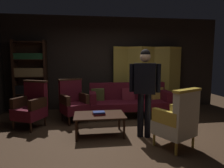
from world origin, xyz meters
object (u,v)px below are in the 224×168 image
object	(u,v)px
potted_plant	(74,97)
bookshelf	(31,76)
velvet_couch	(129,99)
standing_figure	(145,85)
armchair_wing_left	(31,106)
folding_screen	(148,77)
coffee_table	(99,117)
armchair_gilt_accent	(177,120)
book_red_leather	(99,114)
armchair_wing_right	(73,102)
book_navy_cloth	(99,112)

from	to	relation	value
potted_plant	bookshelf	bearing A→B (deg)	167.05
velvet_couch	standing_figure	xyz separation A→B (m)	(-0.04, -1.52, 0.57)
armchair_wing_left	folding_screen	bearing A→B (deg)	22.91
coffee_table	standing_figure	distance (m)	1.10
armchair_gilt_accent	standing_figure	bearing A→B (deg)	125.33
bookshelf	potted_plant	size ratio (longest dim) A/B	2.59
folding_screen	armchair_gilt_accent	world-z (taller)	folding_screen
armchair_gilt_accent	book_red_leather	distance (m)	1.48
armchair_wing_left	standing_figure	size ratio (longest dim) A/B	0.61
armchair_wing_left	armchair_wing_right	world-z (taller)	same
armchair_wing_left	book_navy_cloth	world-z (taller)	armchair_wing_left
armchair_gilt_accent	standing_figure	world-z (taller)	standing_figure
coffee_table	armchair_gilt_accent	distance (m)	1.49
standing_figure	potted_plant	xyz separation A→B (m)	(-1.44, 1.97, -0.57)
armchair_gilt_accent	book_navy_cloth	bearing A→B (deg)	149.03
folding_screen	armchair_gilt_accent	distance (m)	2.84
folding_screen	book_navy_cloth	bearing A→B (deg)	-129.28
velvet_couch	book_navy_cloth	size ratio (longest dim) A/B	9.23
book_red_leather	armchair_gilt_accent	bearing A→B (deg)	-30.97
folding_screen	armchair_wing_left	bearing A→B (deg)	-157.09
standing_figure	book_navy_cloth	distance (m)	1.05
folding_screen	coffee_table	distance (m)	2.64
armchair_wing_left	book_red_leather	world-z (taller)	armchair_wing_left
armchair_wing_left	book_red_leather	distance (m)	1.62
potted_plant	book_navy_cloth	world-z (taller)	potted_plant
armchair_gilt_accent	armchair_wing_left	world-z (taller)	same
standing_figure	bookshelf	bearing A→B (deg)	139.75
coffee_table	potted_plant	bearing A→B (deg)	108.40
book_navy_cloth	coffee_table	bearing A→B (deg)	65.87
armchair_gilt_accent	book_red_leather	xyz separation A→B (m)	(-1.27, 0.76, -0.05)
velvet_couch	potted_plant	world-z (taller)	velvet_couch
velvet_couch	potted_plant	xyz separation A→B (m)	(-1.47, 0.46, 0.00)
book_navy_cloth	velvet_couch	bearing A→B (deg)	55.65
bookshelf	armchair_wing_right	world-z (taller)	bookshelf
armchair_wing_right	folding_screen	bearing A→B (deg)	24.14
armchair_wing_right	armchair_gilt_accent	bearing A→B (deg)	-44.34
armchair_wing_left	potted_plant	world-z (taller)	armchair_wing_left
coffee_table	armchair_gilt_accent	world-z (taller)	armchair_gilt_accent
folding_screen	standing_figure	distance (m)	2.34
armchair_wing_right	book_navy_cloth	world-z (taller)	armchair_wing_right
bookshelf	armchair_wing_right	xyz separation A→B (m)	(1.24, -1.04, -0.57)
bookshelf	standing_figure	distance (m)	3.49
bookshelf	armchair_wing_left	bearing A→B (deg)	-76.08
standing_figure	book_red_leather	xyz separation A→B (m)	(-0.87, 0.19, -0.59)
potted_plant	book_navy_cloth	size ratio (longest dim) A/B	3.44
coffee_table	armchair_gilt_accent	xyz separation A→B (m)	(1.26, -0.79, 0.12)
standing_figure	book_red_leather	distance (m)	1.07
armchair_gilt_accent	potted_plant	size ratio (longest dim) A/B	1.31
armchair_wing_left	armchair_wing_right	bearing A→B (deg)	19.81
folding_screen	armchair_gilt_accent	size ratio (longest dim) A/B	2.05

